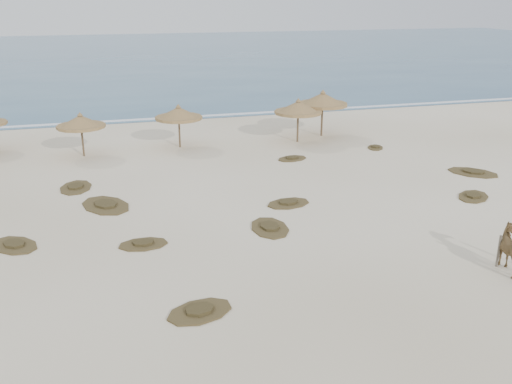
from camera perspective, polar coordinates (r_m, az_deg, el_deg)
The scene contains 19 objects.
ground at distance 20.85m, azimuth 4.69°, elevation -6.66°, with size 160.00×160.00×0.00m, color #F6E8CA.
ocean at distance 93.20m, azimuth -12.01°, elevation 13.24°, with size 200.00×100.00×0.01m, color navy.
foam_line at distance 44.96m, azimuth -7.00°, elevation 7.44°, with size 70.00×0.60×0.01m, color silver.
palapa_2 at distance 34.77m, azimuth -17.13°, elevation 6.70°, with size 3.47×3.47×2.63m.
palapa_3 at distance 35.59m, azimuth -7.75°, elevation 7.76°, with size 3.03×3.03×2.72m.
palapa_4 at distance 38.47m, azimuth 6.68°, elevation 9.12°, with size 4.33×4.33×3.11m.
palapa_5 at distance 36.68m, azimuth 4.24°, elevation 8.37°, with size 3.86×3.86×2.84m.
fence_post_near at distance 21.69m, azimuth 23.10°, elevation -5.46°, with size 0.09×0.09×1.19m, color brown.
scrub_0 at distance 23.60m, azimuth -23.01°, elevation -4.89°, with size 2.45×2.58×0.16m.
scrub_1 at distance 26.61m, azimuth -14.80°, elevation -1.27°, with size 2.90×3.39×0.16m.
scrub_2 at distance 22.25m, azimuth -11.22°, elevation -5.11°, with size 1.89×1.23×0.16m.
scrub_3 at distance 26.02m, azimuth 3.25°, elevation -1.11°, with size 2.32×1.76×0.16m.
scrub_4 at distance 28.74m, azimuth 20.90°, elevation -0.39°, with size 2.39×2.33×0.16m.
scrub_5 at distance 32.60m, azimuth 20.88°, elevation 1.86°, with size 3.02×3.11×0.16m.
scrub_6 at distance 29.48m, azimuth -17.59°, elevation 0.46°, with size 1.83×2.52×0.16m.
scrub_7 at distance 33.14m, azimuth 3.63°, elevation 3.38°, with size 2.06×1.61×0.16m.
scrub_9 at distance 23.31m, azimuth 1.38°, elevation -3.56°, with size 1.62×2.40×0.16m.
scrub_10 at distance 36.25m, azimuth 11.85°, elevation 4.39°, with size 1.54×1.73×0.16m.
scrub_11 at distance 17.59m, azimuth -5.64°, elevation -11.77°, with size 2.42×1.93×0.16m.
Camera 1 is at (-6.75, -17.51, 9.08)m, focal length 40.00 mm.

